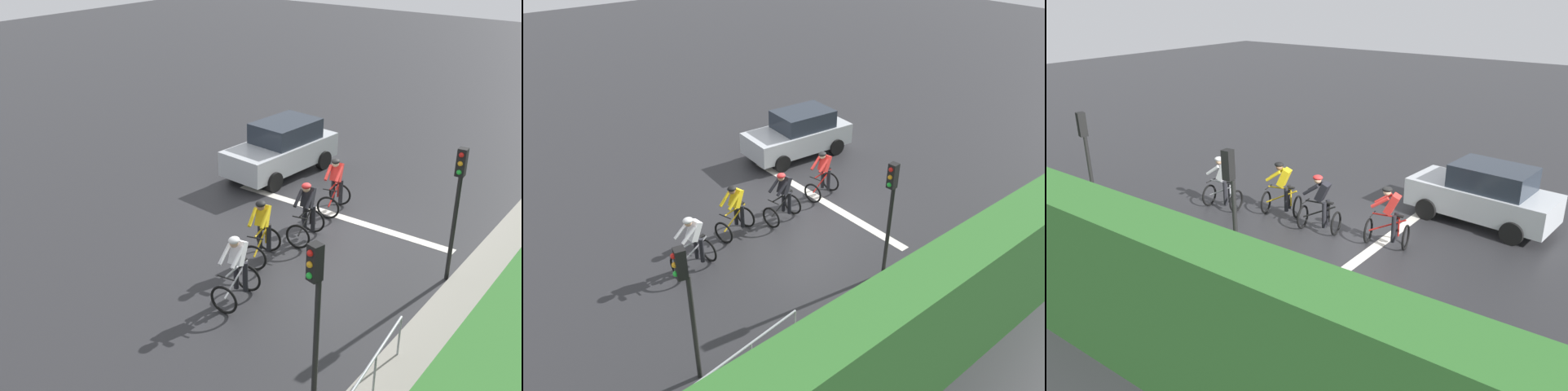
# 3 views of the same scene
# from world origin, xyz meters

# --- Properties ---
(ground_plane) EXTENTS (80.00, 80.00, 0.00)m
(ground_plane) POSITION_xyz_m (0.00, 0.00, 0.00)
(ground_plane) COLOR #28282B
(sidewalk_kerb) EXTENTS (2.80, 25.16, 0.12)m
(sidewalk_kerb) POSITION_xyz_m (-5.34, 2.00, 0.06)
(sidewalk_kerb) COLOR gray
(sidewalk_kerb) RESTS_ON ground
(road_marking_stop_line) EXTENTS (7.00, 0.30, 0.01)m
(road_marking_stop_line) POSITION_xyz_m (0.00, -0.77, 0.00)
(road_marking_stop_line) COLOR silver
(road_marking_stop_line) RESTS_ON ground
(cyclist_lead) EXTENTS (0.82, 1.16, 1.66)m
(cyclist_lead) POSITION_xyz_m (-0.45, 4.32, 0.80)
(cyclist_lead) COLOR black
(cyclist_lead) RESTS_ON ground
(cyclist_second) EXTENTS (0.95, 1.22, 1.66)m
(cyclist_second) POSITION_xyz_m (0.21, 2.53, 0.80)
(cyclist_second) COLOR black
(cyclist_second) RESTS_ON ground
(cyclist_mid) EXTENTS (0.86, 1.18, 1.66)m
(cyclist_mid) POSITION_xyz_m (-0.07, 0.96, 0.80)
(cyclist_mid) COLOR black
(cyclist_mid) RESTS_ON ground
(cyclist_fourth) EXTENTS (0.88, 1.19, 1.66)m
(cyclist_fourth) POSITION_xyz_m (0.24, -0.99, 0.80)
(cyclist_fourth) COLOR black
(cyclist_fourth) RESTS_ON ground
(car_silver) EXTENTS (2.15, 4.23, 1.76)m
(car_silver) POSITION_xyz_m (3.19, -2.47, 0.87)
(car_silver) COLOR #B7BCC1
(car_silver) RESTS_ON ground
(traffic_light_near_crossing) EXTENTS (0.21, 0.31, 3.34)m
(traffic_light_near_crossing) POSITION_xyz_m (-3.84, 0.64, 2.22)
(traffic_light_near_crossing) COLOR black
(traffic_light_near_crossing) RESTS_ON ground
(traffic_light_far_junction) EXTENTS (0.24, 0.31, 3.34)m
(traffic_light_far_junction) POSITION_xyz_m (-3.63, 6.17, 2.22)
(traffic_light_far_junction) COLOR black
(traffic_light_far_junction) RESTS_ON ground
(pedestrian_railing_kerbside) EXTENTS (0.49, 3.89, 1.03)m
(pedestrian_railing_kerbside) POSITION_xyz_m (-4.44, 5.91, 0.80)
(pedestrian_railing_kerbside) COLOR #999EA3
(pedestrian_railing_kerbside) RESTS_ON ground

